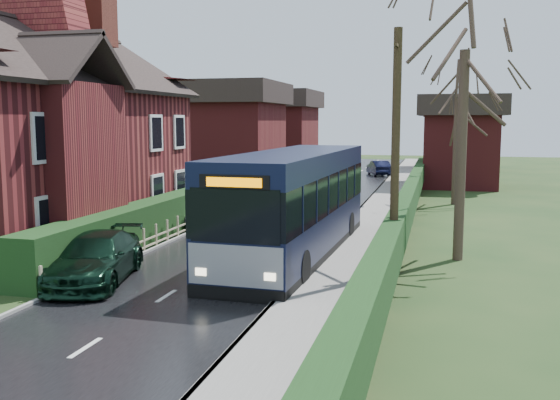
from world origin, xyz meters
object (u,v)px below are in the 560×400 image
(brick_house, at_px, (34,130))
(bus_stop_sign, at_px, (307,213))
(bus, at_px, (294,205))
(car_silver, at_px, (211,212))
(car_green, at_px, (96,258))
(telegraph_pole, at_px, (395,155))

(brick_house, xyz_separation_m, bus_stop_sign, (11.93, -3.45, -2.44))
(brick_house, xyz_separation_m, bus, (10.93, -0.87, -2.56))
(car_silver, height_order, car_green, car_green)
(bus, distance_m, telegraph_pole, 4.73)
(bus, bearing_deg, telegraph_pole, -31.58)
(bus, bearing_deg, bus_stop_sign, -66.82)
(brick_house, relative_size, bus_stop_sign, 4.96)
(brick_house, relative_size, car_silver, 3.66)
(car_green, height_order, telegraph_pole, telegraph_pole)
(brick_house, distance_m, car_green, 9.17)
(bus, height_order, telegraph_pole, telegraph_pole)
(brick_house, distance_m, car_silver, 8.13)
(car_green, distance_m, bus_stop_sign, 6.45)
(brick_house, height_order, bus, brick_house)
(bus_stop_sign, bearing_deg, telegraph_pole, -1.13)
(brick_house, bearing_deg, bus_stop_sign, -16.14)
(bus_stop_sign, relative_size, telegraph_pole, 0.40)
(car_green, bearing_deg, telegraph_pole, 3.54)
(brick_house, height_order, telegraph_pole, brick_house)
(telegraph_pole, bearing_deg, bus, 151.67)
(brick_house, bearing_deg, car_silver, 34.94)
(brick_house, distance_m, bus, 11.26)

